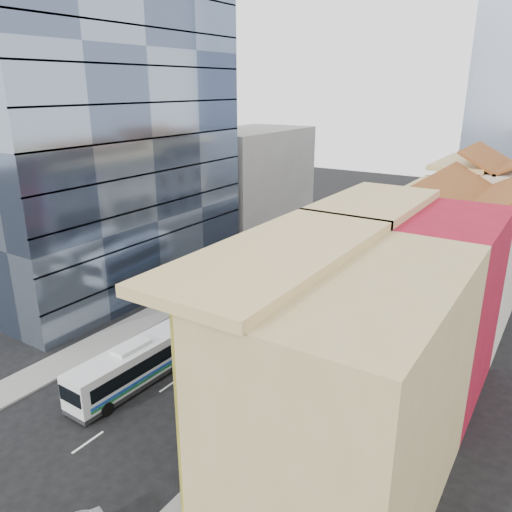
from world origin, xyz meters
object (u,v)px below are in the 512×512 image
Objects in this scene: shophouse_tan at (350,397)px; bus_right at (302,303)px; bus_left_near at (133,365)px; office_tower at (106,135)px; bus_left_far at (239,284)px.

bus_right is (-11.14, 16.57, -4.38)m from shophouse_tan.
bus_right reaches higher than bus_left_near.
shophouse_tan reaches higher than bus_right.
bus_left_near is (15.00, -12.44, -13.43)m from office_tower.
bus_left_far is 6.79m from bus_right.
bus_left_near is at bearing -75.73° from bus_left_far.
bus_left_far reaches higher than bus_right.
shophouse_tan is at bearing -4.01° from bus_left_near.
office_tower reaches higher than bus_right.
shophouse_tan is 1.43× the size of bus_left_near.
shophouse_tan is at bearing -36.04° from bus_left_far.
bus_left_far is at bearing 98.75° from bus_left_near.
bus_left_far is (13.08, 2.78, -13.14)m from office_tower.
bus_left_near is 15.34m from bus_left_far.
office_tower is at bearing 155.70° from shophouse_tan.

